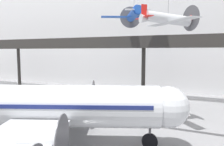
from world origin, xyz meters
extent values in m
cube|color=white|center=(0.00, 32.16, 13.59)|extent=(140.00, 3.00, 27.18)
cube|color=#2D2B28|center=(0.00, 24.10, 9.08)|extent=(110.00, 3.20, 0.90)
cube|color=#2D2B28|center=(0.00, 22.56, 10.08)|extent=(110.00, 0.12, 1.10)
cylinder|color=#2D2B28|center=(-30.25, 25.06, 4.32)|extent=(0.70, 0.70, 8.63)
cylinder|color=#2D2B28|center=(0.00, 25.06, 4.32)|extent=(0.70, 0.70, 8.63)
cylinder|color=silver|center=(-1.95, 0.95, 3.58)|extent=(19.54, 10.54, 3.44)
sphere|color=silver|center=(7.87, 4.90, 3.58)|extent=(3.37, 3.37, 3.37)
cube|color=navy|center=(-1.95, 0.95, 3.93)|extent=(18.29, 10.09, 0.31)
cube|color=silver|center=(-4.30, 8.63, 2.81)|extent=(8.95, 13.38, 0.28)
cylinder|color=silver|center=(-2.00, 6.58, 2.86)|extent=(2.74, 2.39, 1.65)
cylinder|color=#4C4C51|center=(-0.83, 7.05, 2.86)|extent=(1.23, 2.93, 3.14)
cylinder|color=silver|center=(-3.60, 10.55, 2.86)|extent=(2.74, 2.39, 1.65)
cylinder|color=#4C4C51|center=(-2.43, 11.02, 2.86)|extent=(1.23, 2.93, 3.14)
cylinder|color=silver|center=(1.92, -3.15, 2.86)|extent=(2.74, 2.39, 1.65)
cylinder|color=#4C4C51|center=(3.09, -2.68, 2.86)|extent=(1.23, 2.93, 3.14)
cylinder|color=#4C4C51|center=(6.54, 4.36, 1.26)|extent=(0.20, 0.20, 1.21)
cylinder|color=black|center=(6.54, 4.36, 0.65)|extent=(1.35, 0.84, 1.30)
cylinder|color=#4C4C51|center=(-2.76, 3.58, 1.26)|extent=(0.20, 0.20, 1.21)
cylinder|color=black|center=(-2.76, 3.58, 0.65)|extent=(1.35, 0.84, 1.30)
cylinder|color=#1E4CAD|center=(0.05, 19.30, 13.66)|extent=(4.23, 6.43, 1.47)
cone|color=white|center=(-1.54, 22.33, 13.73)|extent=(1.58, 1.52, 1.22)
cylinder|color=#4C4C51|center=(-1.65, 22.54, 13.73)|extent=(3.13, 1.66, 3.52)
cone|color=#1E4CAD|center=(1.52, 16.48, 13.61)|extent=(1.84, 2.10, 1.18)
cube|color=#1E4CAD|center=(-0.14, 19.65, 13.26)|extent=(9.48, 5.98, 0.10)
cube|color=white|center=(1.70, 16.13, 14.48)|extent=(0.42, 0.73, 1.62)
cube|color=white|center=(1.70, 16.13, 13.66)|extent=(3.48, 2.33, 0.06)
cylinder|color=silver|center=(6.74, 10.30, 11.38)|extent=(4.38, 4.26, 1.38)
cone|color=red|center=(8.63, 12.12, 11.56)|extent=(1.25, 1.25, 0.94)
cylinder|color=#4C4C51|center=(8.77, 12.25, 11.57)|extent=(1.90, 1.98, 2.70)
cone|color=silver|center=(4.97, 8.61, 11.21)|extent=(1.62, 1.61, 0.97)
cube|color=silver|center=(6.96, 10.51, 11.06)|extent=(6.13, 6.32, 0.10)
cube|color=red|center=(4.75, 8.40, 12.00)|extent=(0.48, 0.47, 1.25)
cube|color=red|center=(4.75, 8.40, 11.38)|extent=(2.31, 2.37, 0.06)
camera|label=1|loc=(10.80, -12.75, 8.09)|focal=35.00mm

